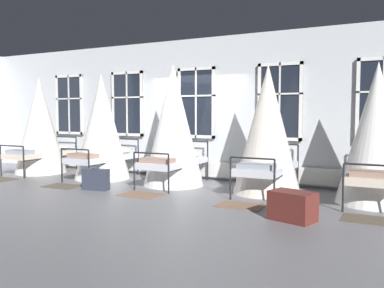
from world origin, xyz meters
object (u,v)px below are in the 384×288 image
(suitcase_dark, at_px, (96,179))
(cot_fifth, at_px, (376,136))
(travel_trunk, at_px, (292,206))
(cot_first, at_px, (40,127))
(cot_second, at_px, (102,128))
(cot_third, at_px, (173,127))
(cot_fourth, at_px, (267,131))

(suitcase_dark, bearing_deg, cot_fifth, 5.88)
(cot_fifth, xyz_separation_m, travel_trunk, (-0.99, -1.82, -0.98))
(cot_first, bearing_deg, travel_trunk, -105.09)
(cot_second, bearing_deg, cot_third, -88.89)
(cot_third, distance_m, travel_trunk, 3.75)
(cot_first, height_order, cot_second, cot_second)
(suitcase_dark, bearing_deg, travel_trunk, -15.35)
(cot_fifth, xyz_separation_m, suitcase_dark, (-5.20, -1.26, -0.97))
(cot_first, bearing_deg, suitcase_dark, -113.86)
(travel_trunk, bearing_deg, suitcase_dark, 172.39)
(cot_second, distance_m, cot_fifth, 6.08)
(cot_fourth, bearing_deg, cot_third, 90.65)
(cot_fourth, relative_size, cot_fifth, 1.03)
(cot_fourth, relative_size, suitcase_dark, 4.37)
(cot_third, relative_size, suitcase_dark, 4.55)
(cot_second, bearing_deg, suitcase_dark, -144.22)
(cot_second, distance_m, cot_fourth, 4.11)
(cot_fourth, bearing_deg, cot_first, 89.74)
(cot_second, bearing_deg, cot_fifth, -89.09)
(cot_second, distance_m, suitcase_dark, 1.84)
(cot_fifth, bearing_deg, suitcase_dark, 103.44)
(cot_fourth, relative_size, travel_trunk, 3.98)
(cot_fourth, height_order, cot_fifth, cot_fourth)
(cot_first, bearing_deg, cot_third, -90.80)
(cot_fifth, distance_m, suitcase_dark, 5.44)
(cot_fourth, bearing_deg, travel_trunk, -153.26)
(cot_second, height_order, cot_third, cot_third)
(cot_third, relative_size, travel_trunk, 4.14)
(suitcase_dark, bearing_deg, cot_fourth, 14.51)
(cot_first, distance_m, cot_second, 2.10)
(travel_trunk, bearing_deg, cot_third, 149.34)
(cot_second, height_order, travel_trunk, cot_second)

